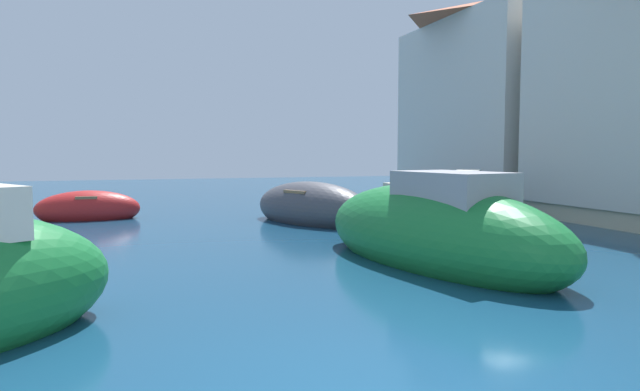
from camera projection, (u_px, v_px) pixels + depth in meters
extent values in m
ellipsoid|color=#B21E1E|center=(88.00, 209.00, 17.03)|extent=(3.05, 1.31, 1.13)
cube|color=brown|center=(88.00, 197.00, 17.00)|extent=(0.62, 1.02, 0.08)
ellipsoid|color=#197233|center=(434.00, 235.00, 10.25)|extent=(3.23, 6.37, 1.89)
cube|color=gray|center=(453.00, 189.00, 9.76)|extent=(1.61, 2.19, 0.61)
ellipsoid|color=#3F3F47|center=(312.00, 208.00, 16.22)|extent=(3.39, 4.78, 1.54)
cube|color=brown|center=(312.00, 191.00, 16.18)|extent=(1.62, 1.38, 0.08)
ellipsoid|color=teal|center=(468.00, 209.00, 17.33)|extent=(2.95, 3.35, 1.04)
cube|color=beige|center=(468.00, 185.00, 17.02)|extent=(1.33, 1.44, 0.91)
cube|color=beige|center=(510.00, 107.00, 23.37)|extent=(6.36, 8.00, 6.83)
pyramid|color=#B25638|center=(512.00, 9.00, 23.06)|extent=(6.74, 8.48, 1.14)
cylinder|color=brown|center=(624.00, 171.00, 16.96)|extent=(0.24, 0.24, 1.95)
sphere|color=#285623|center=(627.00, 108.00, 16.82)|extent=(2.57, 2.57, 2.57)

